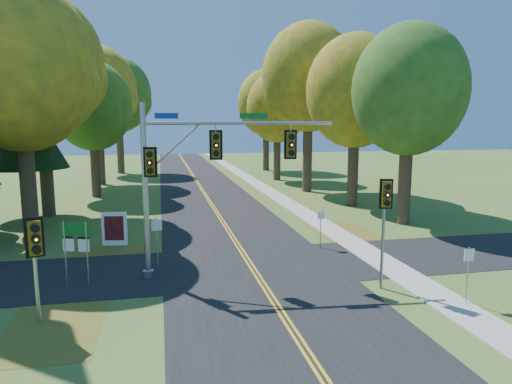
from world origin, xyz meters
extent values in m
plane|color=#406022|center=(0.00, 0.00, 0.00)|extent=(160.00, 160.00, 0.00)
cube|color=black|center=(0.00, 0.00, 0.01)|extent=(8.00, 160.00, 0.02)
cube|color=black|center=(0.00, 2.00, 0.01)|extent=(60.00, 6.00, 0.02)
cube|color=gold|center=(-0.10, 0.00, 0.03)|extent=(0.10, 160.00, 0.01)
cube|color=gold|center=(0.10, 0.00, 0.03)|extent=(0.10, 160.00, 0.01)
cube|color=#9E998E|center=(6.20, 0.00, 0.03)|extent=(1.60, 160.00, 0.06)
cube|color=brown|center=(-6.50, 4.00, 0.01)|extent=(4.00, 6.00, 0.00)
cube|color=brown|center=(6.80, 6.00, 0.01)|extent=(3.50, 8.00, 0.00)
cube|color=brown|center=(-7.50, -3.00, 0.01)|extent=(3.00, 5.00, 0.00)
cylinder|color=#38281C|center=(-11.20, 9.30, 3.38)|extent=(0.86, 0.86, 6.75)
ellipsoid|color=gold|center=(-11.20, 9.30, 9.55)|extent=(8.00, 8.00, 9.20)
sphere|color=gold|center=(-9.60, 10.50, 8.75)|extent=(4.80, 4.80, 4.80)
cylinder|color=#38281C|center=(11.50, 8.70, 3.04)|extent=(0.83, 0.83, 6.08)
ellipsoid|color=#4A7624|center=(11.50, 8.70, 8.60)|extent=(7.20, 7.20, 8.28)
sphere|color=#4A7624|center=(12.94, 9.78, 7.88)|extent=(4.32, 4.32, 4.32)
sphere|color=#4A7624|center=(10.24, 7.98, 9.32)|extent=(3.96, 3.96, 3.96)
cylinder|color=#38281C|center=(-11.80, 16.20, 3.71)|extent=(0.89, 0.89, 7.42)
ellipsoid|color=gold|center=(-11.80, 16.20, 10.43)|extent=(8.60, 8.60, 9.89)
sphere|color=gold|center=(-10.08, 17.49, 9.57)|extent=(5.16, 5.16, 5.16)
sphere|color=gold|center=(-13.30, 15.34, 11.29)|extent=(4.73, 4.73, 4.73)
cylinder|color=#38281C|center=(10.90, 15.50, 3.15)|extent=(0.84, 0.84, 6.30)
ellipsoid|color=gold|center=(10.90, 15.50, 8.96)|extent=(7.60, 7.60, 8.74)
sphere|color=gold|center=(12.42, 16.64, 8.20)|extent=(4.56, 4.56, 4.56)
sphere|color=gold|center=(9.57, 14.74, 9.72)|extent=(4.18, 4.18, 4.18)
cylinder|color=#38281C|center=(-9.60, 24.40, 2.81)|extent=(0.81, 0.81, 5.62)
ellipsoid|color=#4A7624|center=(-9.60, 24.40, 8.00)|extent=(6.80, 6.80, 7.82)
sphere|color=#4A7624|center=(-8.24, 25.42, 7.33)|extent=(4.08, 4.08, 4.08)
sphere|color=#4A7624|center=(-10.79, 23.72, 8.69)|extent=(3.74, 3.74, 3.74)
cylinder|color=#38281C|center=(9.80, 23.60, 3.83)|extent=(0.90, 0.90, 7.65)
ellipsoid|color=gold|center=(9.80, 23.60, 10.73)|extent=(8.80, 8.80, 10.12)
sphere|color=gold|center=(11.56, 24.92, 9.85)|extent=(5.28, 5.28, 5.28)
sphere|color=gold|center=(8.26, 22.72, 11.61)|extent=(4.84, 4.84, 4.84)
cylinder|color=#38281C|center=(-10.20, 33.10, 3.49)|extent=(0.87, 0.87, 6.98)
ellipsoid|color=gold|center=(-10.20, 33.10, 9.85)|extent=(8.20, 8.20, 9.43)
sphere|color=gold|center=(-8.56, 34.33, 9.03)|extent=(4.92, 4.92, 4.92)
sphere|color=gold|center=(-11.63, 32.28, 10.67)|extent=(4.51, 4.51, 4.51)
cylinder|color=#38281C|center=(9.20, 32.80, 2.93)|extent=(0.82, 0.82, 5.85)
ellipsoid|color=gold|center=(9.20, 32.80, 8.30)|extent=(7.00, 7.00, 8.05)
sphere|color=gold|center=(10.60, 33.85, 7.60)|extent=(4.20, 4.20, 4.20)
sphere|color=gold|center=(7.97, 32.10, 9.00)|extent=(3.85, 3.85, 3.85)
cylinder|color=#38281C|center=(-9.00, 44.00, 3.60)|extent=(0.88, 0.88, 7.20)
ellipsoid|color=#4A7624|center=(-9.00, 44.00, 10.14)|extent=(8.40, 8.40, 9.66)
sphere|color=#4A7624|center=(-7.32, 45.26, 9.30)|extent=(5.04, 5.04, 5.04)
sphere|color=#4A7624|center=(-10.47, 43.16, 10.98)|extent=(4.62, 4.62, 4.62)
cylinder|color=#38281C|center=(10.40, 43.50, 3.26)|extent=(0.85, 0.85, 6.53)
ellipsoid|color=gold|center=(10.40, 43.50, 9.26)|extent=(7.80, 7.80, 8.97)
sphere|color=gold|center=(11.96, 44.67, 8.47)|extent=(4.68, 4.68, 4.68)
sphere|color=gold|center=(9.04, 42.72, 10.04)|extent=(4.29, 4.29, 4.29)
cylinder|color=#38281C|center=(-13.00, 16.00, 1.71)|extent=(0.50, 0.50, 3.42)
cone|color=black|center=(-13.00, 16.00, 6.15)|extent=(5.60, 5.60, 5.45)
cone|color=black|center=(-13.00, 16.00, 10.04)|extent=(4.57, 4.57, 5.45)
cone|color=black|center=(-13.00, 16.00, 13.94)|extent=(3.55, 3.55, 5.45)
cylinder|color=#96989E|center=(-4.60, 1.31, 3.68)|extent=(0.23, 0.23, 7.37)
cylinder|color=#96989E|center=(-4.60, 1.31, 0.16)|extent=(0.46, 0.46, 0.32)
cylinder|color=#96989E|center=(-0.66, 0.97, 6.53)|extent=(7.88, 0.82, 0.15)
cylinder|color=#96989E|center=(-3.44, 1.21, 5.47)|extent=(2.38, 0.30, 2.18)
cylinder|color=#96989E|center=(-1.66, 1.06, 6.34)|extent=(0.04, 0.04, 0.38)
cube|color=#72590C|center=(-1.66, 1.06, 5.62)|extent=(0.38, 0.35, 1.05)
cube|color=black|center=(-1.66, 1.06, 5.62)|extent=(0.55, 0.08, 1.24)
sphere|color=orange|center=(-1.68, 0.82, 5.62)|extent=(0.19, 0.19, 0.19)
cylinder|color=black|center=(-1.68, 0.82, 5.96)|extent=(0.27, 0.19, 0.25)
cylinder|color=black|center=(-1.68, 0.82, 5.62)|extent=(0.27, 0.19, 0.25)
cylinder|color=black|center=(-1.68, 0.82, 5.28)|extent=(0.27, 0.19, 0.25)
cylinder|color=#96989E|center=(1.49, 0.79, 6.34)|extent=(0.04, 0.04, 0.38)
cube|color=#72590C|center=(1.49, 0.79, 5.62)|extent=(0.38, 0.35, 1.05)
cube|color=black|center=(1.49, 0.79, 5.62)|extent=(0.55, 0.08, 1.24)
sphere|color=orange|center=(1.47, 0.55, 5.62)|extent=(0.19, 0.19, 0.19)
cylinder|color=black|center=(1.47, 0.55, 5.96)|extent=(0.27, 0.19, 0.25)
cylinder|color=black|center=(1.47, 0.55, 5.62)|extent=(0.27, 0.19, 0.25)
cylinder|color=black|center=(1.47, 0.55, 5.28)|extent=(0.27, 0.19, 0.25)
cube|color=#72590C|center=(-4.35, 1.13, 4.95)|extent=(0.38, 0.35, 1.05)
cube|color=black|center=(-4.35, 1.13, 4.95)|extent=(0.55, 0.08, 1.24)
sphere|color=orange|center=(-4.37, 0.89, 4.95)|extent=(0.19, 0.19, 0.19)
cylinder|color=black|center=(-4.37, 0.89, 5.28)|extent=(0.27, 0.19, 0.25)
cylinder|color=black|center=(-4.37, 0.89, 4.95)|extent=(0.27, 0.19, 0.25)
cylinder|color=black|center=(-4.37, 0.89, 4.61)|extent=(0.27, 0.19, 0.25)
cube|color=navy|center=(-3.65, 1.23, 6.82)|extent=(0.95, 0.12, 0.23)
cube|color=#0C5926|center=(-0.09, 0.92, 6.82)|extent=(1.16, 0.14, 0.23)
cylinder|color=gray|center=(4.52, -1.91, 2.17)|extent=(0.12, 0.12, 4.34)
cube|color=#72590C|center=(4.46, -2.12, 3.85)|extent=(0.40, 0.37, 0.99)
cube|color=black|center=(4.46, -2.12, 3.85)|extent=(0.50, 0.16, 1.16)
sphere|color=orange|center=(4.40, -2.34, 3.85)|extent=(0.18, 0.18, 0.18)
cylinder|color=black|center=(4.40, -2.34, 4.16)|extent=(0.27, 0.21, 0.24)
cylinder|color=black|center=(4.40, -2.34, 3.85)|extent=(0.27, 0.21, 0.24)
cylinder|color=black|center=(4.40, -2.34, 3.53)|extent=(0.27, 0.21, 0.24)
cylinder|color=#999AA1|center=(-8.00, -2.61, 1.76)|extent=(0.13, 0.13, 3.52)
cube|color=#72590C|center=(-7.91, -2.84, 2.97)|extent=(0.47, 0.45, 1.10)
cube|color=black|center=(-7.91, -2.84, 2.97)|extent=(0.54, 0.25, 1.30)
sphere|color=orange|center=(-7.81, -3.07, 2.97)|extent=(0.20, 0.20, 0.20)
cylinder|color=black|center=(-7.81, -3.07, 3.32)|extent=(0.31, 0.26, 0.26)
cylinder|color=black|center=(-7.81, -3.07, 2.97)|extent=(0.31, 0.26, 0.26)
cylinder|color=black|center=(-7.81, -3.07, 2.62)|extent=(0.31, 0.26, 0.26)
cylinder|color=gray|center=(-7.73, 0.63, 1.37)|extent=(0.05, 0.05, 2.75)
cylinder|color=gray|center=(-6.86, 0.33, 1.37)|extent=(0.05, 0.05, 2.75)
cube|color=#0C561D|center=(-7.29, 0.51, 2.43)|extent=(1.22, 0.46, 0.50)
cube|color=silver|center=(-7.29, 0.51, 2.43)|extent=(1.04, 0.36, 0.07)
cube|color=silver|center=(-7.59, 0.61, 1.78)|extent=(0.44, 0.18, 0.50)
cube|color=black|center=(-7.59, 0.61, 2.09)|extent=(0.43, 0.15, 0.09)
cube|color=silver|center=(-6.98, 0.40, 1.78)|extent=(0.44, 0.18, 0.50)
cube|color=black|center=(-6.98, 0.40, 2.09)|extent=(0.43, 0.15, 0.09)
cube|color=white|center=(-6.47, 7.00, 0.91)|extent=(1.32, 0.37, 1.82)
cube|color=maroon|center=(-6.48, 6.90, 0.96)|extent=(1.00, 0.17, 1.31)
cube|color=white|center=(-6.97, 7.07, 0.15)|extent=(0.09, 0.09, 0.30)
cube|color=white|center=(-5.97, 6.93, 0.15)|extent=(0.09, 0.09, 0.30)
cylinder|color=gray|center=(4.20, 4.27, 1.02)|extent=(0.05, 0.05, 2.04)
cube|color=white|center=(4.20, 4.25, 1.77)|extent=(0.39, 0.06, 0.42)
cylinder|color=gray|center=(6.81, -4.00, 1.06)|extent=(0.05, 0.05, 2.13)
cube|color=silver|center=(6.81, -4.02, 1.84)|extent=(0.41, 0.04, 0.43)
cylinder|color=gray|center=(-4.20, 2.11, 1.22)|extent=(0.06, 0.06, 2.43)
cube|color=silver|center=(-4.20, 2.09, 2.10)|extent=(0.47, 0.08, 0.50)
camera|label=1|loc=(-3.95, -17.93, 6.54)|focal=32.00mm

